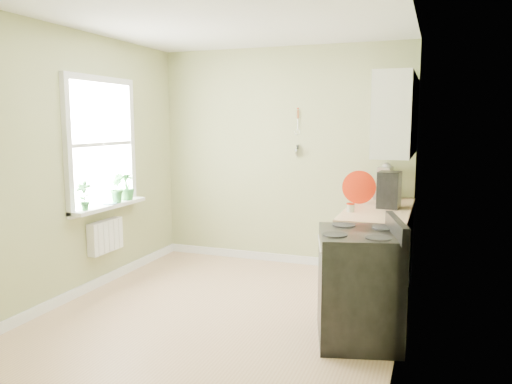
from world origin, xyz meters
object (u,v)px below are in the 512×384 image
(stove, at_px, (359,285))
(stand_mixer, at_px, (385,184))
(coffee_maker, at_px, (389,191))
(kettle, at_px, (369,189))

(stove, bearing_deg, stand_mixer, 90.02)
(stand_mixer, bearing_deg, coffee_maker, -81.00)
(stand_mixer, xyz_separation_m, coffee_maker, (0.10, -0.64, 0.01))
(stove, xyz_separation_m, kettle, (-0.19, 1.92, 0.55))
(stand_mixer, bearing_deg, stove, -89.98)
(coffee_maker, bearing_deg, stand_mixer, 99.00)
(stand_mixer, distance_m, kettle, 0.20)
(stand_mixer, height_order, coffee_maker, stand_mixer)
(stove, xyz_separation_m, stand_mixer, (-0.00, 1.88, 0.62))
(stand_mixer, distance_m, coffee_maker, 0.65)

